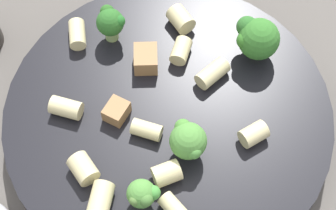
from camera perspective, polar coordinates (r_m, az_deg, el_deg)
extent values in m
plane|color=#5B5651|center=(0.49, 0.00, -2.18)|extent=(2.00, 2.00, 0.00)
cylinder|color=black|center=(0.48, 0.00, -1.41)|extent=(0.28, 0.28, 0.03)
cylinder|color=beige|center=(0.47, 0.00, -0.78)|extent=(0.25, 0.25, 0.01)
torus|color=black|center=(0.47, 0.00, -0.72)|extent=(0.27, 0.27, 0.00)
cylinder|color=#9EC175|center=(0.51, -5.75, 7.33)|extent=(0.01, 0.01, 0.01)
sphere|color=#2D6B28|center=(0.49, -5.90, 8.34)|extent=(0.02, 0.02, 0.02)
sphere|color=#276E28|center=(0.49, -5.00, 8.49)|extent=(0.01, 0.01, 0.01)
sphere|color=#2F6523|center=(0.50, -5.92, 9.19)|extent=(0.01, 0.01, 0.01)
sphere|color=#2B6423|center=(0.50, -6.20, 9.39)|extent=(0.01, 0.01, 0.01)
cylinder|color=#84AD60|center=(0.45, 2.56, -4.30)|extent=(0.01, 0.01, 0.01)
sphere|color=#569942|center=(0.43, 2.64, -3.45)|extent=(0.03, 0.03, 0.03)
sphere|color=#50913B|center=(0.43, 1.61, -2.24)|extent=(0.01, 0.01, 0.01)
sphere|color=#51883E|center=(0.43, 1.61, -2.71)|extent=(0.01, 0.01, 0.01)
sphere|color=#539942|center=(0.43, 2.52, -4.80)|extent=(0.01, 0.01, 0.01)
cylinder|color=#93B766|center=(0.50, 8.93, 5.46)|extent=(0.01, 0.01, 0.01)
sphere|color=#387A2D|center=(0.49, 9.21, 6.63)|extent=(0.04, 0.04, 0.04)
sphere|color=#306E2C|center=(0.49, 8.03, 7.89)|extent=(0.02, 0.02, 0.02)
sphere|color=#386B28|center=(0.49, 10.14, 7.57)|extent=(0.01, 0.01, 0.01)
sphere|color=#377A28|center=(0.48, 7.82, 6.50)|extent=(0.01, 0.01, 0.01)
cylinder|color=#9EC175|center=(0.43, -2.67, -9.53)|extent=(0.01, 0.01, 0.01)
sphere|color=#569942|center=(0.42, -2.74, -8.98)|extent=(0.02, 0.02, 0.02)
sphere|color=#4B9E41|center=(0.42, -1.51, -8.90)|extent=(0.01, 0.01, 0.01)
sphere|color=#4E833B|center=(0.41, -2.28, -9.58)|extent=(0.01, 0.01, 0.01)
sphere|color=#59843D|center=(0.42, -3.42, -9.66)|extent=(0.01, 0.01, 0.01)
cylinder|color=beige|center=(0.51, 1.31, 8.71)|extent=(0.03, 0.02, 0.02)
cylinder|color=beige|center=(0.44, -8.59, -6.42)|extent=(0.03, 0.02, 0.02)
cylinder|color=beige|center=(0.45, 8.69, -2.94)|extent=(0.02, 0.02, 0.02)
cylinder|color=beige|center=(0.45, -2.18, -2.54)|extent=(0.03, 0.03, 0.01)
cylinder|color=beige|center=(0.48, 4.53, 3.24)|extent=(0.02, 0.03, 0.02)
cylinder|color=beige|center=(0.51, -9.21, 7.12)|extent=(0.03, 0.02, 0.01)
cylinder|color=beige|center=(0.43, -0.14, -6.97)|extent=(0.02, 0.02, 0.02)
cylinder|color=beige|center=(0.43, 0.82, -10.66)|extent=(0.03, 0.02, 0.01)
cylinder|color=beige|center=(0.43, -6.84, -9.47)|extent=(0.03, 0.03, 0.02)
cylinder|color=beige|center=(0.47, -10.32, -0.29)|extent=(0.03, 0.03, 0.02)
cylinder|color=beige|center=(0.49, 1.32, 5.53)|extent=(0.03, 0.03, 0.02)
cube|color=#A87A4C|center=(0.49, -2.00, 4.80)|extent=(0.03, 0.03, 0.02)
cube|color=#A87A4C|center=(0.46, -5.25, -0.63)|extent=(0.03, 0.03, 0.01)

